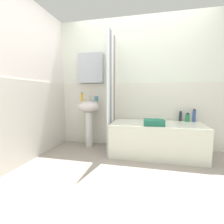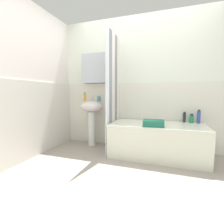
# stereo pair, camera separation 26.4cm
# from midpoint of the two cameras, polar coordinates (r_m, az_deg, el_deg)

# --- Properties ---
(ground_plane) EXTENTS (4.80, 5.60, 0.04)m
(ground_plane) POSITION_cam_midpoint_polar(r_m,az_deg,el_deg) (2.12, 2.93, -22.54)
(ground_plane) COLOR gray
(wall_back_tiled) EXTENTS (3.60, 0.18, 2.40)m
(wall_back_tiled) POSITION_cam_midpoint_polar(r_m,az_deg,el_deg) (3.12, 6.09, 8.87)
(wall_back_tiled) COLOR white
(wall_back_tiled) RESTS_ON ground_plane
(wall_left_tiled) EXTENTS (0.07, 1.81, 2.40)m
(wall_left_tiled) POSITION_cam_midpoint_polar(r_m,az_deg,el_deg) (2.88, -28.38, 7.89)
(wall_left_tiled) COLOR white
(wall_left_tiled) RESTS_ON ground_plane
(sink) EXTENTS (0.44, 0.34, 0.86)m
(sink) POSITION_cam_midpoint_polar(r_m,az_deg,el_deg) (3.13, -10.47, -0.54)
(sink) COLOR silver
(sink) RESTS_ON ground_plane
(faucet) EXTENTS (0.03, 0.12, 0.12)m
(faucet) POSITION_cam_midpoint_polar(r_m,az_deg,el_deg) (3.19, -9.99, 4.83)
(faucet) COLOR silver
(faucet) RESTS_ON sink
(soap_dispenser) EXTENTS (0.05, 0.05, 0.17)m
(soap_dispenser) POSITION_cam_midpoint_polar(r_m,az_deg,el_deg) (3.13, -12.86, 5.01)
(soap_dispenser) COLOR gold
(soap_dispenser) RESTS_ON sink
(toothbrush_cup) EXTENTS (0.07, 0.07, 0.10)m
(toothbrush_cup) POSITION_cam_midpoint_polar(r_m,az_deg,el_deg) (3.12, -7.95, 4.59)
(toothbrush_cup) COLOR teal
(toothbrush_cup) RESTS_ON sink
(bathtub) EXTENTS (1.45, 0.72, 0.53)m
(bathtub) POSITION_cam_midpoint_polar(r_m,az_deg,el_deg) (2.79, 12.45, -9.14)
(bathtub) COLOR white
(bathtub) RESTS_ON ground_plane
(shower_curtain) EXTENTS (0.01, 0.72, 2.00)m
(shower_curtain) POSITION_cam_midpoint_polar(r_m,az_deg,el_deg) (2.79, -2.66, 6.32)
(shower_curtain) COLOR white
(shower_curtain) RESTS_ON ground_plane
(lotion_bottle) EXTENTS (0.05, 0.05, 0.22)m
(lotion_bottle) POSITION_cam_midpoint_polar(r_m,az_deg,el_deg) (3.04, 24.53, -1.20)
(lotion_bottle) COLOR #365099
(lotion_bottle) RESTS_ON bathtub
(shampoo_bottle) EXTENTS (0.06, 0.06, 0.15)m
(shampoo_bottle) POSITION_cam_midpoint_polar(r_m,az_deg,el_deg) (3.02, 22.60, -1.83)
(shampoo_bottle) COLOR #27814F
(shampoo_bottle) RESTS_ON bathtub
(body_wash_bottle) EXTENTS (0.05, 0.05, 0.17)m
(body_wash_bottle) POSITION_cam_midpoint_polar(r_m,az_deg,el_deg) (3.04, 20.52, -1.47)
(body_wash_bottle) COLOR #212A32
(body_wash_bottle) RESTS_ON bathtub
(towel_folded) EXTENTS (0.31, 0.22, 0.09)m
(towel_folded) POSITION_cam_midpoint_polar(r_m,az_deg,el_deg) (2.51, 11.54, -3.60)
(towel_folded) COLOR #246F57
(towel_folded) RESTS_ON bathtub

